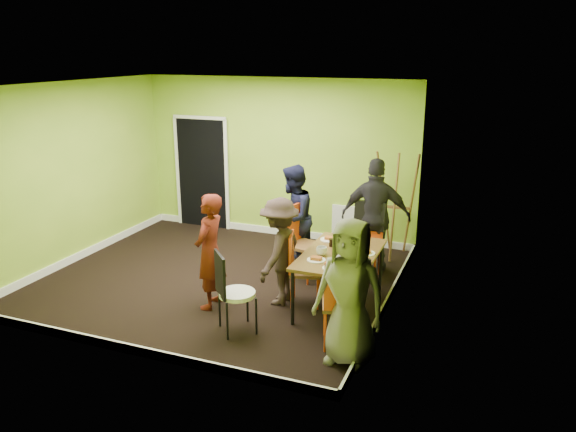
{
  "coord_description": "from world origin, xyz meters",
  "views": [
    {
      "loc": [
        3.73,
        -6.76,
        3.27
      ],
      "look_at": [
        1.09,
        0.0,
        1.09
      ],
      "focal_mm": 35.0,
      "sensor_mm": 36.0,
      "label": 1
    }
  ],
  "objects_px": {
    "person_back_end": "(376,216)",
    "person_front_end": "(350,292)",
    "chair_left_far": "(300,237)",
    "chair_bentwood": "(231,289)",
    "dining_table": "(340,257)",
    "chair_back_end": "(369,224)",
    "easel": "(396,205)",
    "thermos": "(344,244)",
    "person_left_near": "(280,251)",
    "chair_left_near": "(300,265)",
    "person_left_far": "(293,218)",
    "person_standing": "(210,251)",
    "chair_front_end": "(343,299)",
    "blue_bottle": "(355,258)",
    "orange_bottle": "(340,244)"
  },
  "relations": [
    {
      "from": "blue_bottle",
      "to": "person_left_far",
      "type": "bearing_deg",
      "value": 133.36
    },
    {
      "from": "dining_table",
      "to": "person_front_end",
      "type": "distance_m",
      "value": 1.34
    },
    {
      "from": "chair_back_end",
      "to": "person_left_far",
      "type": "height_order",
      "value": "person_left_far"
    },
    {
      "from": "person_front_end",
      "to": "chair_back_end",
      "type": "bearing_deg",
      "value": 107.92
    },
    {
      "from": "dining_table",
      "to": "person_left_near",
      "type": "xyz_separation_m",
      "value": [
        -0.78,
        -0.15,
        0.02
      ]
    },
    {
      "from": "person_standing",
      "to": "person_front_end",
      "type": "bearing_deg",
      "value": 68.95
    },
    {
      "from": "person_left_near",
      "to": "person_front_end",
      "type": "relative_size",
      "value": 0.89
    },
    {
      "from": "chair_left_near",
      "to": "person_left_far",
      "type": "distance_m",
      "value": 1.3
    },
    {
      "from": "blue_bottle",
      "to": "chair_bentwood",
      "type": "bearing_deg",
      "value": -149.82
    },
    {
      "from": "chair_back_end",
      "to": "easel",
      "type": "bearing_deg",
      "value": -104.87
    },
    {
      "from": "orange_bottle",
      "to": "person_left_far",
      "type": "height_order",
      "value": "person_left_far"
    },
    {
      "from": "easel",
      "to": "person_left_near",
      "type": "xyz_separation_m",
      "value": [
        -1.08,
        -2.32,
        -0.14
      ]
    },
    {
      "from": "dining_table",
      "to": "easel",
      "type": "relative_size",
      "value": 0.87
    },
    {
      "from": "person_back_end",
      "to": "person_front_end",
      "type": "distance_m",
      "value": 2.64
    },
    {
      "from": "chair_front_end",
      "to": "person_front_end",
      "type": "height_order",
      "value": "person_front_end"
    },
    {
      "from": "person_left_far",
      "to": "chair_back_end",
      "type": "bearing_deg",
      "value": 95.72
    },
    {
      "from": "chair_left_far",
      "to": "person_back_end",
      "type": "distance_m",
      "value": 1.18
    },
    {
      "from": "chair_left_near",
      "to": "person_back_end",
      "type": "relative_size",
      "value": 0.56
    },
    {
      "from": "chair_bentwood",
      "to": "easel",
      "type": "relative_size",
      "value": 0.58
    },
    {
      "from": "chair_left_near",
      "to": "person_front_end",
      "type": "height_order",
      "value": "person_front_end"
    },
    {
      "from": "thermos",
      "to": "chair_back_end",
      "type": "bearing_deg",
      "value": 88.07
    },
    {
      "from": "chair_left_near",
      "to": "person_back_end",
      "type": "bearing_deg",
      "value": 140.47
    },
    {
      "from": "orange_bottle",
      "to": "person_back_end",
      "type": "bearing_deg",
      "value": 79.05
    },
    {
      "from": "chair_left_far",
      "to": "chair_bentwood",
      "type": "xyz_separation_m",
      "value": [
        -0.16,
        -1.89,
        -0.05
      ]
    },
    {
      "from": "person_back_end",
      "to": "person_standing",
      "type": "bearing_deg",
      "value": 42.26
    },
    {
      "from": "chair_back_end",
      "to": "blue_bottle",
      "type": "height_order",
      "value": "chair_back_end"
    },
    {
      "from": "thermos",
      "to": "person_left_near",
      "type": "relative_size",
      "value": 0.16
    },
    {
      "from": "person_standing",
      "to": "person_left_far",
      "type": "distance_m",
      "value": 1.73
    },
    {
      "from": "person_back_end",
      "to": "person_front_end",
      "type": "xyz_separation_m",
      "value": [
        0.32,
        -2.62,
        -0.06
      ]
    },
    {
      "from": "chair_back_end",
      "to": "person_back_end",
      "type": "xyz_separation_m",
      "value": [
        0.07,
        0.11,
        0.09
      ]
    },
    {
      "from": "chair_back_end",
      "to": "person_left_far",
      "type": "distance_m",
      "value": 1.15
    },
    {
      "from": "chair_left_far",
      "to": "person_standing",
      "type": "height_order",
      "value": "person_standing"
    },
    {
      "from": "chair_back_end",
      "to": "person_left_near",
      "type": "relative_size",
      "value": 0.77
    },
    {
      "from": "chair_bentwood",
      "to": "person_standing",
      "type": "height_order",
      "value": "person_standing"
    },
    {
      "from": "orange_bottle",
      "to": "person_left_far",
      "type": "relative_size",
      "value": 0.05
    },
    {
      "from": "chair_bentwood",
      "to": "orange_bottle",
      "type": "bearing_deg",
      "value": 102.88
    },
    {
      "from": "thermos",
      "to": "person_left_far",
      "type": "relative_size",
      "value": 0.14
    },
    {
      "from": "thermos",
      "to": "person_left_far",
      "type": "bearing_deg",
      "value": 136.94
    },
    {
      "from": "easel",
      "to": "thermos",
      "type": "distance_m",
      "value": 2.14
    },
    {
      "from": "chair_left_far",
      "to": "orange_bottle",
      "type": "bearing_deg",
      "value": 69.54
    },
    {
      "from": "person_left_near",
      "to": "chair_left_near",
      "type": "bearing_deg",
      "value": 106.19
    },
    {
      "from": "blue_bottle",
      "to": "orange_bottle",
      "type": "distance_m",
      "value": 0.7
    },
    {
      "from": "chair_left_near",
      "to": "orange_bottle",
      "type": "xyz_separation_m",
      "value": [
        0.45,
        0.31,
        0.25
      ]
    },
    {
      "from": "thermos",
      "to": "person_back_end",
      "type": "relative_size",
      "value": 0.13
    },
    {
      "from": "chair_front_end",
      "to": "person_left_far",
      "type": "distance_m",
      "value": 2.5
    },
    {
      "from": "chair_left_near",
      "to": "person_standing",
      "type": "relative_size",
      "value": 0.64
    },
    {
      "from": "dining_table",
      "to": "chair_left_far",
      "type": "xyz_separation_m",
      "value": [
        -0.84,
        0.78,
        -0.09
      ]
    },
    {
      "from": "chair_bentwood",
      "to": "dining_table",
      "type": "bearing_deg",
      "value": 95.49
    },
    {
      "from": "person_back_end",
      "to": "chair_front_end",
      "type": "bearing_deg",
      "value": 87.82
    },
    {
      "from": "dining_table",
      "to": "chair_bentwood",
      "type": "bearing_deg",
      "value": -131.98
    }
  ]
}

